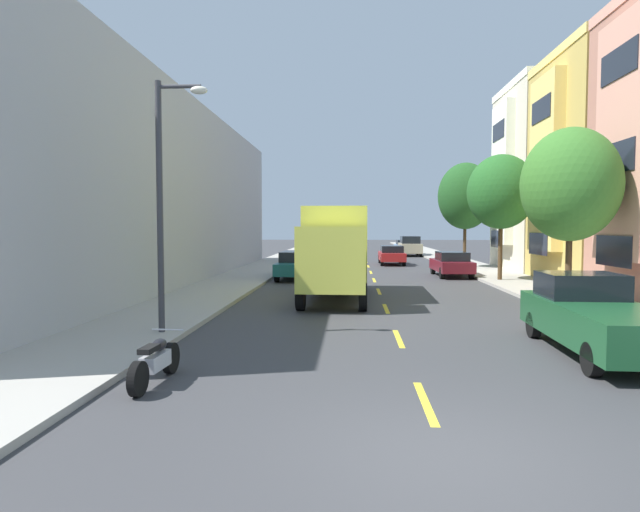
{
  "coord_description": "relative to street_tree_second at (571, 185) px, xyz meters",
  "views": [
    {
      "loc": [
        -1.2,
        -6.69,
        2.86
      ],
      "look_at": [
        -2.81,
        20.54,
        1.36
      ],
      "focal_mm": 30.22,
      "sensor_mm": 36.0,
      "label": 1
    }
  ],
  "objects": [
    {
      "name": "parked_hatchback_white",
      "position": [
        -10.78,
        35.53,
        -3.56
      ],
      "size": [
        1.85,
        4.05,
        1.5
      ],
      "color": "silver",
      "rests_on": "ground_plane"
    },
    {
      "name": "sidewalk_right",
      "position": [
        0.7,
        15.39,
        -4.24
      ],
      "size": [
        3.2,
        120.0,
        0.14
      ],
      "primitive_type": "cube",
      "color": "#A39E93",
      "rests_on": "ground_plane"
    },
    {
      "name": "street_lamp",
      "position": [
        -12.34,
        -5.78,
        -0.44
      ],
      "size": [
        1.35,
        0.28,
        6.39
      ],
      "color": "#38383D",
      "rests_on": "sidewalk_left"
    },
    {
      "name": "apartment_block_opposite",
      "position": [
        -20.1,
        7.39,
        0.19
      ],
      "size": [
        10.0,
        36.0,
        9.01
      ],
      "primitive_type": "cube",
      "color": "#A8A8AD",
      "rests_on": "ground_plane"
    },
    {
      "name": "parked_wagon_teal",
      "position": [
        -10.62,
        9.87,
        -3.51
      ],
      "size": [
        1.89,
        4.73,
        1.5
      ],
      "color": "#195B60",
      "rests_on": "ground_plane"
    },
    {
      "name": "parked_sedan_sky",
      "position": [
        -1.97,
        38.88,
        -3.56
      ],
      "size": [
        1.86,
        4.53,
        1.43
      ],
      "color": "#7A9EC6",
      "rests_on": "ground_plane"
    },
    {
      "name": "street_tree_third",
      "position": [
        0.0,
        8.71,
        0.31
      ],
      "size": [
        3.42,
        3.42,
        6.39
      ],
      "color": "#47331E",
      "rests_on": "sidewalk_right"
    },
    {
      "name": "parked_sedan_burgundy",
      "position": [
        -1.9,
        11.76,
        -3.56
      ],
      "size": [
        1.85,
        4.52,
        1.43
      ],
      "color": "maroon",
      "rests_on": "ground_plane"
    },
    {
      "name": "sidewalk_left",
      "position": [
        -13.5,
        15.39,
        -4.24
      ],
      "size": [
        3.2,
        120.0,
        0.14
      ],
      "primitive_type": "cube",
      "color": "#A39E93",
      "rests_on": "ground_plane"
    },
    {
      "name": "moving_red_sedan",
      "position": [
        -4.6,
        21.3,
        -3.56
      ],
      "size": [
        1.8,
        4.5,
        1.43
      ],
      "color": "#AD1E1E",
      "rests_on": "ground_plane"
    },
    {
      "name": "street_tree_second",
      "position": [
        0.0,
        0.0,
        0.0
      ],
      "size": [
        3.34,
        3.34,
        6.16
      ],
      "color": "#47331E",
      "rests_on": "sidewalk_right"
    },
    {
      "name": "ground_plane",
      "position": [
        -6.4,
        17.39,
        -4.31
      ],
      "size": [
        160.0,
        160.0,
        0.0
      ],
      "primitive_type": "plane",
      "color": "#38383A"
    },
    {
      "name": "parked_suv_champagne",
      "position": [
        -1.93,
        33.42,
        -3.33
      ],
      "size": [
        1.99,
        4.82,
        1.93
      ],
      "color": "tan",
      "rests_on": "ground_plane"
    },
    {
      "name": "parked_pickup_forest",
      "position": [
        -2.07,
        -6.92,
        -3.49
      ],
      "size": [
        2.14,
        5.35,
        1.73
      ],
      "color": "#194C28",
      "rests_on": "ground_plane"
    },
    {
      "name": "parked_pickup_orange",
      "position": [
        -10.67,
        24.33,
        -3.49
      ],
      "size": [
        2.05,
        5.32,
        1.73
      ],
      "color": "orange",
      "rests_on": "ground_plane"
    },
    {
      "name": "delivery_box_truck",
      "position": [
        -8.19,
        2.25,
        -2.3
      ],
      "size": [
        2.59,
        8.12,
        3.61
      ],
      "color": "#D8D84C",
      "rests_on": "ground_plane"
    },
    {
      "name": "lane_centerline_dashes",
      "position": [
        -6.4,
        11.89,
        -4.31
      ],
      "size": [
        0.14,
        47.2,
        0.01
      ],
      "color": "yellow",
      "rests_on": "ground_plane"
    },
    {
      "name": "parked_motorcycle",
      "position": [
        -11.15,
        -9.86,
        -3.9
      ],
      "size": [
        0.62,
        2.05,
        0.9
      ],
      "color": "black",
      "rests_on": "ground_plane"
    },
    {
      "name": "street_tree_farthest",
      "position": [
        0.0,
        17.42,
        0.59
      ],
      "size": [
        3.63,
        3.63,
        6.99
      ],
      "color": "#47331E",
      "rests_on": "sidewalk_right"
    },
    {
      "name": "townhouse_fourth_cream",
      "position": [
        7.72,
        16.02,
        1.45
      ],
      "size": [
        11.65,
        7.57,
        11.92
      ],
      "color": "beige",
      "rests_on": "ground_plane"
    }
  ]
}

